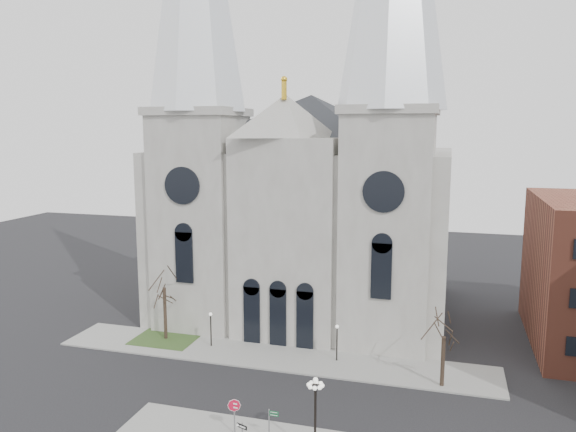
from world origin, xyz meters
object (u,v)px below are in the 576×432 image
(street_name_sign, at_px, (270,422))
(one_way_sign, at_px, (242,432))
(globe_lamp, at_px, (315,407))
(stop_sign, at_px, (234,409))

(street_name_sign, bearing_deg, one_way_sign, -129.73)
(one_way_sign, bearing_deg, globe_lamp, 30.74)
(stop_sign, height_order, globe_lamp, globe_lamp)
(globe_lamp, bearing_deg, street_name_sign, 166.02)
(globe_lamp, height_order, one_way_sign, globe_lamp)
(stop_sign, height_order, street_name_sign, stop_sign)
(stop_sign, height_order, one_way_sign, stop_sign)
(stop_sign, xyz_separation_m, street_name_sign, (2.55, -0.14, -0.48))
(one_way_sign, height_order, street_name_sign, street_name_sign)
(globe_lamp, relative_size, street_name_sign, 2.37)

